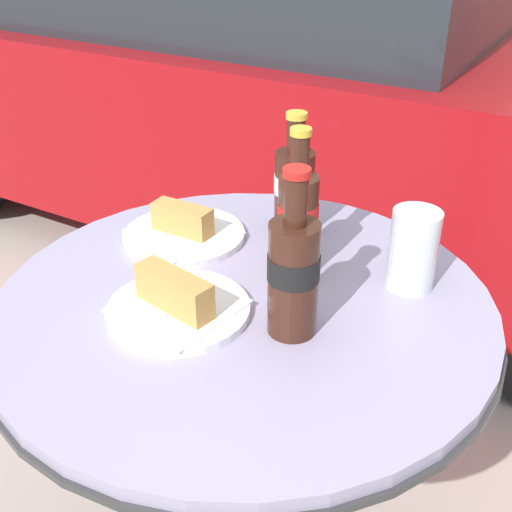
% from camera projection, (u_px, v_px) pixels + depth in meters
% --- Properties ---
extents(bistro_table, '(0.74, 0.74, 0.70)m').
position_uv_depth(bistro_table, '(244.00, 378.00, 1.01)').
color(bistro_table, '#333333').
rests_on(bistro_table, ground_plane).
extents(cola_bottle_left, '(0.06, 0.06, 0.23)m').
position_uv_depth(cola_bottle_left, '(298.00, 219.00, 0.95)').
color(cola_bottle_left, '#3D1E14').
rests_on(cola_bottle_left, bistro_table).
extents(cola_bottle_right, '(0.07, 0.07, 0.21)m').
position_uv_depth(cola_bottle_right, '(294.00, 187.00, 1.08)').
color(cola_bottle_right, '#3D1E14').
rests_on(cola_bottle_right, bistro_table).
extents(cola_bottle_center, '(0.07, 0.07, 0.23)m').
position_uv_depth(cola_bottle_center, '(293.00, 271.00, 0.82)').
color(cola_bottle_center, '#3D1E14').
rests_on(cola_bottle_center, bistro_table).
extents(drinking_glass, '(0.07, 0.07, 0.12)m').
position_uv_depth(drinking_glass, '(413.00, 253.00, 0.94)').
color(drinking_glass, silver).
rests_on(drinking_glass, bistro_table).
extents(lunch_plate_near, '(0.20, 0.20, 0.07)m').
position_uv_depth(lunch_plate_near, '(177.00, 304.00, 0.89)').
color(lunch_plate_near, white).
rests_on(lunch_plate_near, bistro_table).
extents(lunch_plate_far, '(0.21, 0.21, 0.06)m').
position_uv_depth(lunch_plate_far, '(184.00, 231.00, 1.08)').
color(lunch_plate_far, white).
rests_on(lunch_plate_far, bistro_table).
extents(parked_car, '(3.95, 1.78, 1.20)m').
position_uv_depth(parked_car, '(296.00, 70.00, 2.60)').
color(parked_car, '#9E0F14').
rests_on(parked_car, ground_plane).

